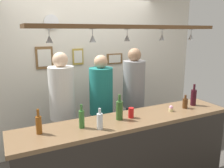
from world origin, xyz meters
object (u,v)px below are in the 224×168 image
at_px(picture_frame_crest, 78,57).
at_px(picture_frame_caricature, 44,58).
at_px(person_left_white_patterned_shirt, 62,102).
at_px(bottle_beer_amber_tall, 39,124).
at_px(drink_can, 131,113).
at_px(bottle_beer_brown_stubby, 185,103).
at_px(cupcake, 171,109).
at_px(bottle_champagne_green, 119,110).
at_px(bottle_beer_green_import, 82,119).
at_px(bottle_wine_dark_red, 194,97).
at_px(picture_frame_lower_pair, 115,59).
at_px(person_right_grey_shirt, 134,92).
at_px(bottle_soda_clear, 100,121).
at_px(wall_clock, 51,22).
at_px(person_middle_teal_shirt, 101,100).

bearing_deg(picture_frame_crest, picture_frame_caricature, 180.00).
bearing_deg(person_left_white_patterned_shirt, bottle_beer_amber_tall, -120.63).
xyz_separation_m(drink_can, picture_frame_crest, (-0.18, 1.39, 0.54)).
xyz_separation_m(bottle_beer_brown_stubby, cupcake, (-0.25, -0.02, -0.03)).
xyz_separation_m(bottle_champagne_green, cupcake, (0.73, -0.05, -0.08)).
bearing_deg(bottle_beer_green_import, bottle_champagne_green, 3.72).
bearing_deg(person_left_white_patterned_shirt, picture_frame_caricature, 97.34).
relative_size(bottle_beer_green_import, bottle_wine_dark_red, 0.87).
bearing_deg(picture_frame_crest, bottle_wine_dark_red, -48.70).
bearing_deg(bottle_beer_brown_stubby, bottle_beer_amber_tall, 178.47).
relative_size(cupcake, picture_frame_crest, 0.30).
xyz_separation_m(cupcake, picture_frame_lower_pair, (-0.09, 1.42, 0.50)).
relative_size(bottle_wine_dark_red, picture_frame_lower_pair, 1.00).
relative_size(bottle_beer_amber_tall, picture_frame_caricature, 0.76).
distance_m(person_right_grey_shirt, bottle_soda_clear, 1.31).
xyz_separation_m(picture_frame_lower_pair, wall_clock, (-1.07, -0.01, 0.61)).
distance_m(person_middle_teal_shirt, cupcake, 1.01).
height_order(person_left_white_patterned_shirt, bottle_beer_amber_tall, person_left_white_patterned_shirt).
relative_size(bottle_soda_clear, drink_can, 1.89).
bearing_deg(bottle_soda_clear, bottle_beer_amber_tall, 164.01).
height_order(bottle_champagne_green, picture_frame_caricature, picture_frame_caricature).
distance_m(person_left_white_patterned_shirt, bottle_champagne_green, 0.88).
bearing_deg(wall_clock, bottle_soda_clear, -85.77).
xyz_separation_m(bottle_beer_green_import, bottle_champagne_green, (0.47, 0.03, 0.01)).
relative_size(bottle_beer_brown_stubby, bottle_champagne_green, 0.60).
relative_size(bottle_beer_brown_stubby, picture_frame_lower_pair, 0.60).
xyz_separation_m(bottle_beer_brown_stubby, wall_clock, (-1.41, 1.40, 1.07)).
bearing_deg(bottle_beer_green_import, bottle_beer_amber_tall, 173.06).
bearing_deg(picture_frame_lower_pair, bottle_beer_brown_stubby, -76.48).
height_order(person_right_grey_shirt, wall_clock, wall_clock).
relative_size(person_middle_teal_shirt, bottle_wine_dark_red, 5.49).
bearing_deg(picture_frame_crest, drink_can, -82.64).
bearing_deg(picture_frame_crest, cupcake, -62.07).
bearing_deg(picture_frame_lower_pair, person_left_white_patterned_shirt, -150.38).
distance_m(bottle_beer_amber_tall, cupcake, 1.64).
height_order(person_middle_teal_shirt, bottle_beer_green_import, person_middle_teal_shirt).
bearing_deg(bottle_beer_green_import, person_left_white_patterned_shirt, 90.46).
xyz_separation_m(person_middle_teal_shirt, drink_can, (0.06, -0.75, 0.03)).
distance_m(bottle_beer_amber_tall, wall_clock, 1.77).
xyz_separation_m(person_left_white_patterned_shirt, picture_frame_crest, (0.45, 0.64, 0.53)).
bearing_deg(bottle_soda_clear, picture_frame_crest, 79.38).
bearing_deg(person_middle_teal_shirt, bottle_wine_dark_red, -34.07).
bearing_deg(person_left_white_patterned_shirt, picture_frame_crest, 54.69).
bearing_deg(bottle_champagne_green, bottle_beer_green_import, -176.28).
height_order(picture_frame_caricature, picture_frame_crest, picture_frame_caricature).
distance_m(person_right_grey_shirt, bottle_beer_brown_stubby, 0.84).
distance_m(bottle_beer_amber_tall, picture_frame_crest, 1.69).
bearing_deg(bottle_beer_brown_stubby, picture_frame_lower_pair, 103.52).
bearing_deg(drink_can, picture_frame_lower_pair, 70.53).
relative_size(bottle_soda_clear, wall_clock, 1.05).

